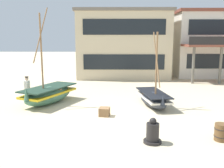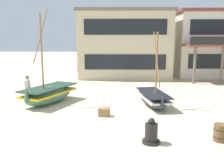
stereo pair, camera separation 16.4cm
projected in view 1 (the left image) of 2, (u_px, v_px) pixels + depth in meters
name	position (u px, v px, depth m)	size (l,w,h in m)	color
ground_plane	(112.00, 112.00, 13.80)	(120.00, 120.00, 0.00)	beige
fishing_boat_near_left	(153.00, 98.00, 15.04)	(1.81, 3.60, 4.38)	#2D333D
fishing_boat_centre_large	(49.00, 94.00, 15.55)	(3.06, 4.23, 5.82)	#427056
fisherman_by_hull	(27.00, 90.00, 15.64)	(0.28, 0.39, 1.68)	#33333D
capstan_winch	(153.00, 133.00, 9.72)	(0.71, 0.71, 1.02)	black
wooden_barrel	(221.00, 132.00, 9.94)	(0.56, 0.56, 0.70)	brown
cargo_crate	(104.00, 112.00, 13.11)	(0.53, 0.53, 0.44)	olive
harbor_building_main	(123.00, 44.00, 25.95)	(9.50, 5.46, 6.79)	beige
harbor_building_annex	(211.00, 44.00, 27.41)	(8.78, 9.76, 6.81)	silver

